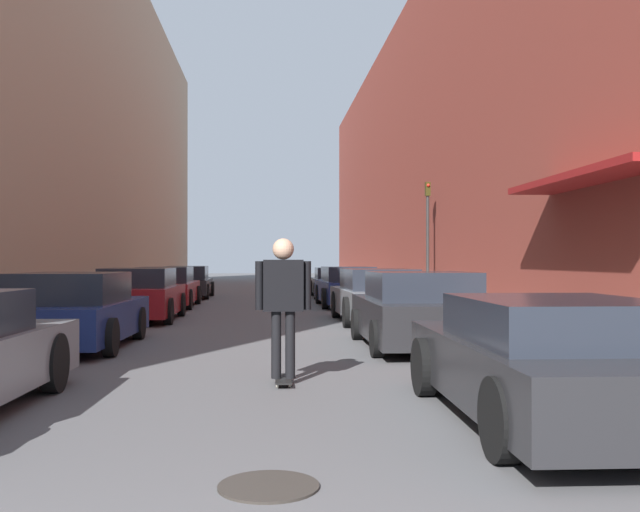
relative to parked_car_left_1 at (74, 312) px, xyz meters
name	(u,v)px	position (x,y,z in m)	size (l,w,h in m)	color
ground	(259,307)	(3.15, 10.51, -0.64)	(117.97, 117.97, 0.00)	#515154
curb_strip_left	(135,297)	(-1.84, 15.87, -0.58)	(1.80, 53.62, 0.12)	gray
curb_strip_right	(384,296)	(8.13, 15.87, -0.58)	(1.80, 53.62, 0.12)	gray
building_row_left	(60,106)	(-4.74, 15.87, 6.98)	(4.90, 53.62, 15.24)	tan
building_row_right	(453,152)	(11.03, 15.86, 5.36)	(4.90, 53.62, 12.00)	brown
parked_car_left_1	(74,312)	(0.00, 0.00, 0.00)	(1.98, 4.16, 1.33)	navy
parked_car_left_2	(139,295)	(0.14, 5.67, 0.01)	(1.99, 4.10, 1.35)	maroon
parked_car_left_3	(166,288)	(0.10, 10.89, 0.00)	(1.95, 4.56, 1.32)	maroon
parked_car_left_4	(188,283)	(0.16, 16.57, -0.02)	(1.92, 4.26, 1.30)	#232326
parked_car_right_0	(550,360)	(6.12, -6.19, -0.04)	(2.01, 4.40, 1.20)	#232326
parked_car_right_1	(419,311)	(6.10, -0.37, 0.01)	(2.07, 4.11, 1.35)	#232326
parked_car_right_2	(377,296)	(6.15, 4.75, 0.01)	(1.99, 4.60, 1.33)	gray
parked_car_right_3	(347,287)	(6.08, 10.86, 0.01)	(1.90, 4.64, 1.33)	navy
parked_car_right_4	(334,283)	(6.16, 16.36, -0.03)	(1.86, 4.65, 1.24)	#515459
skateboarder	(283,294)	(3.61, -3.91, 0.49)	(0.70, 0.78, 1.83)	black
manhole_cover	(269,486)	(3.42, -7.96, -0.63)	(0.70, 0.70, 0.02)	#332D28
traffic_light	(428,230)	(8.61, 9.97, 1.90)	(0.16, 0.22, 3.97)	#2D2D2D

